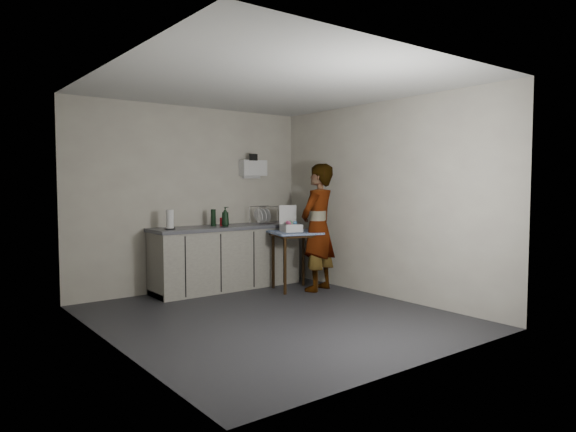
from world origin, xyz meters
TOP-DOWN VIEW (x-y plane):
  - ground at (0.00, 0.00)m, footprint 4.00×4.00m
  - wall_back at (0.00, 1.99)m, footprint 3.60×0.02m
  - wall_right at (1.79, 0.00)m, footprint 0.02×4.00m
  - wall_left at (-1.79, 0.00)m, footprint 0.02×4.00m
  - ceiling at (0.00, 0.00)m, footprint 3.60×4.00m
  - kitchen_counter at (0.40, 1.70)m, footprint 2.24×0.62m
  - wall_shelf at (1.00, 1.92)m, footprint 0.42×0.18m
  - side_table at (1.11, 1.03)m, footprint 0.80×0.80m
  - standing_man at (1.35, 0.81)m, footprint 0.76×0.63m
  - soap_bottle at (0.32, 1.61)m, footprint 0.15×0.15m
  - soda_can at (0.34, 1.74)m, footprint 0.06×0.06m
  - dark_bottle at (0.20, 1.74)m, footprint 0.07×0.07m
  - paper_towel at (-0.50, 1.65)m, footprint 0.14×0.14m
  - dish_rack at (1.05, 1.72)m, footprint 0.38×0.28m
  - bakery_box at (1.07, 1.07)m, footprint 0.33×0.33m

SIDE VIEW (x-z plane):
  - ground at x=0.00m, z-range 0.00..0.00m
  - kitchen_counter at x=0.40m, z-range -0.03..0.88m
  - side_table at x=1.11m, z-range 0.31..1.14m
  - standing_man at x=1.35m, z-range 0.00..1.79m
  - bakery_box at x=1.07m, z-range 0.73..1.10m
  - soda_can at x=0.34m, z-range 0.91..1.02m
  - dish_rack at x=1.05m, z-range 0.84..1.10m
  - dark_bottle at x=0.20m, z-range 0.91..1.15m
  - paper_towel at x=-0.50m, z-range 0.90..1.16m
  - soap_bottle at x=0.32m, z-range 0.91..1.19m
  - wall_back at x=0.00m, z-range 0.00..2.60m
  - wall_right at x=1.79m, z-range 0.00..2.60m
  - wall_left at x=-1.79m, z-range 0.00..2.60m
  - wall_shelf at x=1.00m, z-range 1.56..1.93m
  - ceiling at x=0.00m, z-range 2.59..2.60m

